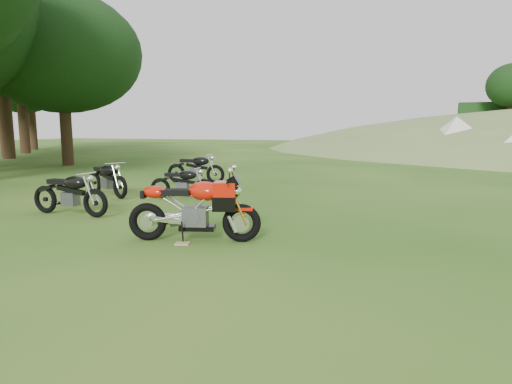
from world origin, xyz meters
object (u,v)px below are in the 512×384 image
at_px(vintage_moto_c, 182,182).
at_px(tent_mid, 456,138).
at_px(sport_motorcycle, 194,204).
at_px(plywood_board, 182,243).
at_px(vintage_moto_b, 107,178).
at_px(vintage_moto_a, 69,192).
at_px(vintage_moto_d, 195,168).

relative_size(vintage_moto_c, tent_mid, 0.56).
xyz_separation_m(sport_motorcycle, plywood_board, (-0.09, -0.25, -0.62)).
bearing_deg(vintage_moto_b, vintage_moto_a, -44.88).
bearing_deg(tent_mid, sport_motorcycle, -121.24).
xyz_separation_m(vintage_moto_a, vintage_moto_c, (1.12, 2.74, -0.05)).
height_order(vintage_moto_a, vintage_moto_c, vintage_moto_a).
bearing_deg(plywood_board, vintage_moto_d, 117.21).
height_order(plywood_board, vintage_moto_d, vintage_moto_d).
height_order(vintage_moto_b, tent_mid, tent_mid).
bearing_deg(plywood_board, tent_mid, 76.53).
distance_m(vintage_moto_a, vintage_moto_c, 2.97).
relative_size(plywood_board, tent_mid, 0.08).
bearing_deg(vintage_moto_a, vintage_moto_c, 67.24).
height_order(vintage_moto_c, tent_mid, tent_mid).
relative_size(vintage_moto_b, vintage_moto_d, 0.96).
bearing_deg(tent_mid, vintage_moto_a, -130.05).
relative_size(vintage_moto_c, vintage_moto_d, 0.84).
relative_size(sport_motorcycle, tent_mid, 0.70).
relative_size(vintage_moto_d, tent_mid, 0.67).
height_order(vintage_moto_a, vintage_moto_b, vintage_moto_b).
xyz_separation_m(sport_motorcycle, tent_mid, (5.45, 22.87, 0.67)).
distance_m(plywood_board, vintage_moto_d, 7.77).
bearing_deg(vintage_moto_c, plywood_board, -70.01).
height_order(sport_motorcycle, tent_mid, tent_mid).
bearing_deg(vintage_moto_c, vintage_moto_a, -122.84).
relative_size(sport_motorcycle, vintage_moto_b, 1.08).
distance_m(plywood_board, vintage_moto_b, 5.74).
distance_m(vintage_moto_b, tent_mid, 21.96).
bearing_deg(sport_motorcycle, vintage_moto_b, 126.71).
bearing_deg(vintage_moto_d, vintage_moto_c, -71.03).
bearing_deg(plywood_board, sport_motorcycle, 70.26).
relative_size(sport_motorcycle, vintage_moto_a, 1.10).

